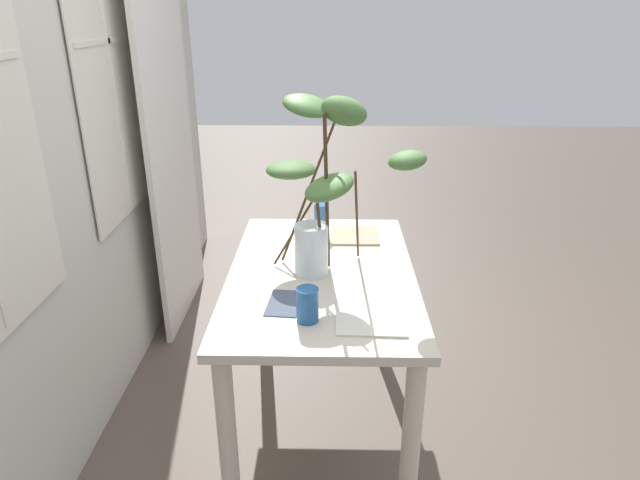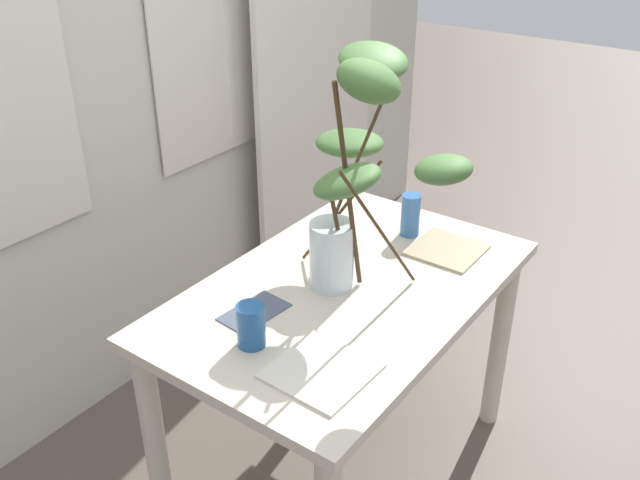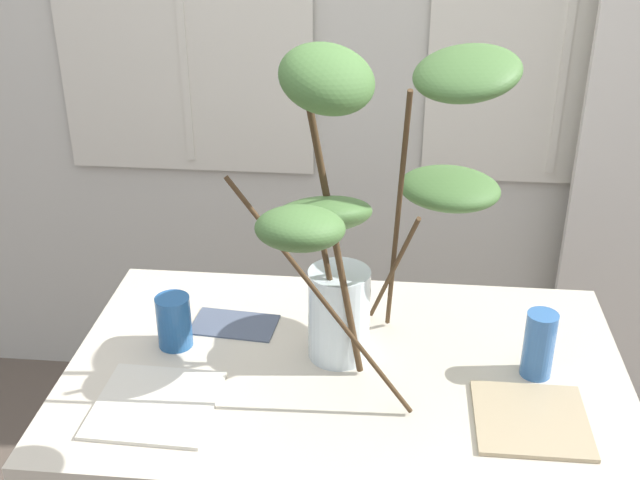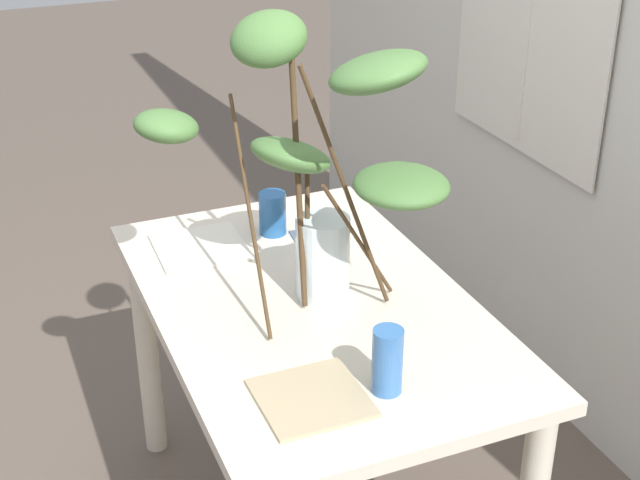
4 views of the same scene
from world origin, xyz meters
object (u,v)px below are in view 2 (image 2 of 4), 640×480
Objects in this scene: drinking_glass_blue_right at (410,215)px; plate_square_left at (321,371)px; drinking_glass_blue_left at (251,325)px; plate_square_right at (447,250)px; vase_with_branches at (357,161)px; dining_table at (345,321)px.

plate_square_left is (-0.78, -0.18, -0.07)m from drinking_glass_blue_right.
drinking_glass_blue_left is 0.79m from plate_square_right.
dining_table is at bearing -177.71° from vase_with_branches.
dining_table is at bearing 25.15° from plate_square_left.
plate_square_right is at bearing -24.82° from vase_with_branches.
dining_table is 0.43m from drinking_glass_blue_left.
drinking_glass_blue_left reaches higher than plate_square_left.
plate_square_left and plate_square_right have the same top height.
dining_table is 0.43m from plate_square_left.
dining_table is 0.52m from vase_with_branches.
vase_with_branches is 0.55m from drinking_glass_blue_left.
vase_with_branches reaches higher than plate_square_right.
vase_with_branches is 0.60m from plate_square_left.
drinking_glass_blue_right is 0.68× the size of plate_square_right.
vase_with_branches is at bearing -5.34° from drinking_glass_blue_left.
vase_with_branches reaches higher than plate_square_left.
drinking_glass_blue_left is 0.23m from plate_square_left.
vase_with_branches is 4.97× the size of drinking_glass_blue_right.
drinking_glass_blue_right reaches higher than drinking_glass_blue_left.
vase_with_branches is at bearing -178.86° from drinking_glass_blue_right.
vase_with_branches is 6.07× the size of drinking_glass_blue_left.
drinking_glass_blue_left reaches higher than dining_table.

